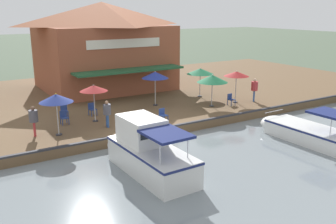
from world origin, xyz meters
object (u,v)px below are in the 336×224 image
waterfront_restaurant (103,45)px  cafe_chair_back_row_seat (231,99)px  cafe_chair_beside_entrance (92,108)px  person_at_quay_edge (33,117)px  patio_umbrella_far_corner (94,88)px  motorboat_distant_upstream (302,130)px  patio_umbrella_back_row (200,71)px  cafe_chair_facing_river (64,117)px  patio_umbrella_mid_patio_right (236,74)px  person_near_entrance (254,87)px  cafe_chair_far_corner_seat (163,114)px  mooring_post (143,122)px  motorboat_second_along (145,150)px  patio_umbrella_by_entrance (56,98)px  patio_umbrella_near_quay_edge (212,79)px  cafe_chair_under_first_umbrella (64,110)px  person_mid_patio (107,111)px  patio_umbrella_mid_patio_left (155,75)px

waterfront_restaurant → cafe_chair_back_row_seat: 12.90m
cafe_chair_beside_entrance → person_at_quay_edge: 5.00m
patio_umbrella_far_corner → motorboat_distant_upstream: 12.95m
patio_umbrella_back_row → cafe_chair_facing_river: bearing=-81.3°
patio_umbrella_mid_patio_right → person_near_entrance: patio_umbrella_mid_patio_right is taller
cafe_chair_beside_entrance → person_at_quay_edge: bearing=-60.5°
cafe_chair_far_corner_seat → mooring_post: size_ratio=0.82×
cafe_chair_beside_entrance → person_near_entrance: size_ratio=0.47×
motorboat_distant_upstream → cafe_chair_far_corner_seat: bearing=-134.1°
cafe_chair_back_row_seat → motorboat_second_along: (5.92, -10.48, -0.05)m
patio_umbrella_by_entrance → patio_umbrella_far_corner: size_ratio=1.02×
patio_umbrella_far_corner → patio_umbrella_near_quay_edge: bearing=84.7°
cafe_chair_far_corner_seat → motorboat_second_along: 6.26m
patio_umbrella_far_corner → cafe_chair_back_row_seat: size_ratio=2.83×
waterfront_restaurant → cafe_chair_far_corner_seat: waterfront_restaurant is taller
cafe_chair_far_corner_seat → mooring_post: mooring_post is taller
cafe_chair_under_first_umbrella → cafe_chair_back_row_seat: same height
cafe_chair_far_corner_seat → person_mid_patio: (-0.75, -3.48, 0.56)m
person_mid_patio → motorboat_distant_upstream: size_ratio=0.28×
cafe_chair_under_first_umbrella → cafe_chair_far_corner_seat: bearing=49.9°
patio_umbrella_far_corner → cafe_chair_far_corner_seat: size_ratio=2.83×
patio_umbrella_by_entrance → person_mid_patio: 3.18m
patio_umbrella_mid_patio_left → cafe_chair_under_first_umbrella: size_ratio=3.03×
patio_umbrella_near_quay_edge → mooring_post: patio_umbrella_near_quay_edge is taller
person_near_entrance → motorboat_distant_upstream: size_ratio=0.30×
patio_umbrella_far_corner → cafe_chair_far_corner_seat: bearing=57.8°
patio_umbrella_mid_patio_left → cafe_chair_beside_entrance: 5.33m
waterfront_restaurant → person_mid_patio: size_ratio=6.72×
person_at_quay_edge → person_near_entrance: bearing=88.7°
patio_umbrella_back_row → motorboat_second_along: (9.44, -10.19, -1.68)m
waterfront_restaurant → person_near_entrance: size_ratio=6.16×
patio_umbrella_near_quay_edge → motorboat_second_along: 11.17m
cafe_chair_facing_river → motorboat_second_along: motorboat_second_along is taller
person_at_quay_edge → motorboat_distant_upstream: 15.58m
cafe_chair_far_corner_seat → motorboat_second_along: (4.87, -3.93, -0.05)m
cafe_chair_far_corner_seat → patio_umbrella_back_row: bearing=126.1°
patio_umbrella_near_quay_edge → cafe_chair_beside_entrance: size_ratio=2.82×
cafe_chair_beside_entrance → waterfront_restaurant: bearing=152.4°
patio_umbrella_by_entrance → cafe_chair_far_corner_seat: bearing=82.8°
patio_umbrella_near_quay_edge → person_mid_patio: size_ratio=1.44×
patio_umbrella_near_quay_edge → patio_umbrella_by_entrance: size_ratio=0.98×
patio_umbrella_by_entrance → cafe_chair_back_row_seat: bearing=91.0°
patio_umbrella_back_row → cafe_chair_back_row_seat: patio_umbrella_back_row is taller
patio_umbrella_near_quay_edge → person_mid_patio: 8.68m
patio_umbrella_mid_patio_left → person_near_entrance: patio_umbrella_mid_patio_left is taller
person_mid_patio → person_near_entrance: (-0.21, 12.32, 0.11)m
patio_umbrella_by_entrance → patio_umbrella_near_quay_edge: bearing=93.4°
mooring_post → patio_umbrella_back_row: bearing=124.2°
cafe_chair_beside_entrance → motorboat_distant_upstream: motorboat_distant_upstream is taller
cafe_chair_back_row_seat → motorboat_distant_upstream: (6.95, -0.46, -0.47)m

